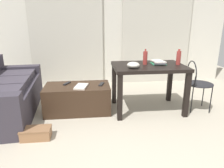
{
  "coord_description": "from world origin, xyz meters",
  "views": [
    {
      "loc": [
        -0.54,
        -1.71,
        1.4
      ],
      "look_at": [
        -0.17,
        1.52,
        0.41
      ],
      "focal_mm": 33.26,
      "sensor_mm": 36.0,
      "label": 1
    }
  ],
  "objects_px": {
    "bowl": "(133,65)",
    "magazine": "(81,86)",
    "coffee_table": "(78,98)",
    "bottle_near": "(179,58)",
    "craft_table": "(148,72)",
    "shoebox": "(36,133)",
    "wire_chair": "(196,80)",
    "tv_remote_secondary": "(101,84)",
    "tv_remote_primary": "(67,83)",
    "book_stack": "(159,62)",
    "couch": "(2,94)",
    "bottle_far": "(145,58)"
  },
  "relations": [
    {
      "from": "tv_remote_secondary",
      "to": "bottle_near",
      "type": "bearing_deg",
      "value": 15.09
    },
    {
      "from": "tv_remote_secondary",
      "to": "tv_remote_primary",
      "type": "bearing_deg",
      "value": -171.61
    },
    {
      "from": "bowl",
      "to": "craft_table",
      "type": "bearing_deg",
      "value": 32.62
    },
    {
      "from": "wire_chair",
      "to": "bottle_near",
      "type": "bearing_deg",
      "value": 166.23
    },
    {
      "from": "coffee_table",
      "to": "craft_table",
      "type": "bearing_deg",
      "value": -2.69
    },
    {
      "from": "craft_table",
      "to": "shoebox",
      "type": "relative_size",
      "value": 3.05
    },
    {
      "from": "bowl",
      "to": "tv_remote_primary",
      "type": "height_order",
      "value": "bowl"
    },
    {
      "from": "tv_remote_primary",
      "to": "tv_remote_secondary",
      "type": "height_order",
      "value": "tv_remote_primary"
    },
    {
      "from": "coffee_table",
      "to": "bottle_near",
      "type": "bearing_deg",
      "value": -2.67
    },
    {
      "from": "coffee_table",
      "to": "tv_remote_secondary",
      "type": "height_order",
      "value": "tv_remote_secondary"
    },
    {
      "from": "wire_chair",
      "to": "shoebox",
      "type": "height_order",
      "value": "wire_chair"
    },
    {
      "from": "bowl",
      "to": "tv_remote_secondary",
      "type": "height_order",
      "value": "bowl"
    },
    {
      "from": "coffee_table",
      "to": "bottle_near",
      "type": "xyz_separation_m",
      "value": [
        1.59,
        -0.07,
        0.64
      ]
    },
    {
      "from": "tv_remote_secondary",
      "to": "magazine",
      "type": "bearing_deg",
      "value": -144.45
    },
    {
      "from": "wire_chair",
      "to": "book_stack",
      "type": "bearing_deg",
      "value": 165.84
    },
    {
      "from": "bottle_near",
      "to": "bottle_far",
      "type": "relative_size",
      "value": 1.0
    },
    {
      "from": "tv_remote_primary",
      "to": "couch",
      "type": "bearing_deg",
      "value": -149.76
    },
    {
      "from": "coffee_table",
      "to": "wire_chair",
      "type": "distance_m",
      "value": 1.9
    },
    {
      "from": "bottle_near",
      "to": "book_stack",
      "type": "xyz_separation_m",
      "value": [
        -0.29,
        0.08,
        -0.08
      ]
    },
    {
      "from": "bottle_far",
      "to": "magazine",
      "type": "height_order",
      "value": "bottle_far"
    },
    {
      "from": "couch",
      "to": "shoebox",
      "type": "height_order",
      "value": "couch"
    },
    {
      "from": "couch",
      "to": "bowl",
      "type": "height_order",
      "value": "bowl"
    },
    {
      "from": "coffee_table",
      "to": "bowl",
      "type": "relative_size",
      "value": 5.47
    },
    {
      "from": "bowl",
      "to": "tv_remote_primary",
      "type": "distance_m",
      "value": 1.11
    },
    {
      "from": "shoebox",
      "to": "magazine",
      "type": "bearing_deg",
      "value": 51.03
    },
    {
      "from": "craft_table",
      "to": "bowl",
      "type": "bearing_deg",
      "value": -147.38
    },
    {
      "from": "coffee_table",
      "to": "shoebox",
      "type": "xyz_separation_m",
      "value": [
        -0.48,
        -0.78,
        -0.15
      ]
    },
    {
      "from": "craft_table",
      "to": "book_stack",
      "type": "height_order",
      "value": "book_stack"
    },
    {
      "from": "coffee_table",
      "to": "bottle_far",
      "type": "relative_size",
      "value": 4.18
    },
    {
      "from": "wire_chair",
      "to": "bowl",
      "type": "distance_m",
      "value": 1.08
    },
    {
      "from": "coffee_table",
      "to": "tv_remote_secondary",
      "type": "relative_size",
      "value": 6.03
    },
    {
      "from": "couch",
      "to": "craft_table",
      "type": "height_order",
      "value": "couch"
    },
    {
      "from": "bottle_near",
      "to": "bottle_far",
      "type": "distance_m",
      "value": 0.52
    },
    {
      "from": "bowl",
      "to": "tv_remote_secondary",
      "type": "relative_size",
      "value": 1.1
    },
    {
      "from": "couch",
      "to": "book_stack",
      "type": "relative_size",
      "value": 6.66
    },
    {
      "from": "wire_chair",
      "to": "tv_remote_secondary",
      "type": "height_order",
      "value": "wire_chair"
    },
    {
      "from": "coffee_table",
      "to": "craft_table",
      "type": "xyz_separation_m",
      "value": [
        1.12,
        -0.05,
        0.41
      ]
    },
    {
      "from": "tv_remote_primary",
      "to": "bottle_near",
      "type": "bearing_deg",
      "value": 20.67
    },
    {
      "from": "couch",
      "to": "craft_table",
      "type": "bearing_deg",
      "value": -2.19
    },
    {
      "from": "craft_table",
      "to": "couch",
      "type": "bearing_deg",
      "value": 177.81
    },
    {
      "from": "couch",
      "to": "bottle_far",
      "type": "height_order",
      "value": "bottle_far"
    },
    {
      "from": "bottle_near",
      "to": "bowl",
      "type": "relative_size",
      "value": 1.3
    },
    {
      "from": "wire_chair",
      "to": "tv_remote_primary",
      "type": "relative_size",
      "value": 4.71
    },
    {
      "from": "bowl",
      "to": "magazine",
      "type": "relative_size",
      "value": 0.65
    },
    {
      "from": "bowl",
      "to": "tv_remote_secondary",
      "type": "distance_m",
      "value": 0.62
    },
    {
      "from": "craft_table",
      "to": "tv_remote_secondary",
      "type": "height_order",
      "value": "craft_table"
    },
    {
      "from": "book_stack",
      "to": "bottle_near",
      "type": "bearing_deg",
      "value": -14.54
    },
    {
      "from": "book_stack",
      "to": "magazine",
      "type": "height_order",
      "value": "book_stack"
    },
    {
      "from": "couch",
      "to": "tv_remote_secondary",
      "type": "distance_m",
      "value": 1.53
    },
    {
      "from": "bottle_near",
      "to": "bowl",
      "type": "height_order",
      "value": "bottle_near"
    }
  ]
}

